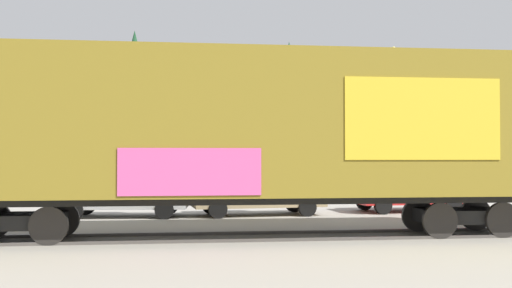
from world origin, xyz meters
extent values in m
plane|color=gray|center=(0.00, 0.00, 0.00)|extent=(260.00, 260.00, 0.00)
cube|color=#4C4742|center=(-0.88, -0.72, 0.04)|extent=(59.83, 4.74, 0.08)
cube|color=#4C4742|center=(-0.77, 0.72, 0.04)|extent=(59.83, 4.74, 0.08)
cube|color=olive|center=(-0.83, 0.00, 2.93)|extent=(17.98, 4.26, 3.64)
cube|color=#2D2823|center=(-0.83, 0.00, 4.86)|extent=(16.90, 1.71, 0.24)
cube|color=gold|center=(3.16, -1.77, 3.02)|extent=(3.91, 0.33, 2.00)
cube|color=#CC4C8C|center=(-2.45, -1.34, 1.75)|extent=(3.29, 0.29, 1.10)
cube|color=black|center=(-0.83, 0.00, 1.01)|extent=(17.52, 2.93, 0.20)
cube|color=black|center=(-6.49, 0.44, 0.51)|extent=(2.19, 1.46, 0.36)
cylinder|color=black|center=(-5.70, -0.34, 0.46)|extent=(0.93, 0.19, 0.92)
cylinder|color=black|center=(-5.59, 1.09, 0.46)|extent=(0.93, 0.19, 0.92)
cube|color=black|center=(4.84, -0.44, 0.51)|extent=(2.19, 1.46, 0.36)
cylinder|color=black|center=(3.94, -1.09, 0.46)|extent=(0.93, 0.19, 0.92)
cylinder|color=black|center=(4.05, 0.34, 0.46)|extent=(0.93, 0.19, 0.92)
cylinder|color=black|center=(5.63, -1.22, 0.46)|extent=(0.93, 0.19, 0.92)
cylinder|color=black|center=(5.75, 0.21, 0.46)|extent=(0.93, 0.19, 0.92)
cylinder|color=silver|center=(9.38, 13.61, 3.85)|extent=(0.12, 0.12, 7.70)
sphere|color=#D8CC66|center=(9.38, 13.61, 7.78)|extent=(0.18, 0.18, 0.18)
cube|color=navy|center=(9.23, 14.32, 7.26)|extent=(0.30, 1.31, 0.69)
cube|color=yellow|center=(9.16, 14.65, 7.26)|extent=(0.18, 0.66, 0.69)
cube|color=silver|center=(0.00, 56.91, 4.98)|extent=(114.76, 39.69, 9.95)
cube|color=#8C725B|center=(25.24, 45.00, 11.27)|extent=(4.59, 3.79, 2.64)
cube|color=brown|center=(15.45, 45.00, 11.06)|extent=(6.49, 4.53, 2.22)
cube|color=#9E9384|center=(-1.94, 45.00, 11.22)|extent=(6.39, 4.03, 2.54)
cube|color=#9E9384|center=(-16.65, 45.00, 10.96)|extent=(5.23, 3.75, 2.02)
cone|color=#193D23|center=(-4.18, 42.72, 12.16)|extent=(2.20, 2.20, 4.40)
cone|color=#193D23|center=(7.00, 42.50, 11.60)|extent=(1.64, 1.64, 3.29)
cone|color=#193D23|center=(11.64, 44.31, 12.07)|extent=(2.12, 2.12, 4.23)
cone|color=#193D23|center=(38.03, 50.94, 11.65)|extent=(1.70, 1.70, 3.39)
cube|color=#B7BABF|center=(-4.14, 6.08, 0.72)|extent=(4.62, 2.39, 0.80)
cube|color=#2D333D|center=(-4.27, 6.10, 1.41)|extent=(2.14, 1.85, 0.59)
cylinder|color=black|center=(-2.54, 6.68, 0.32)|extent=(0.67, 0.31, 0.64)
cylinder|color=black|center=(-2.78, 5.03, 0.32)|extent=(0.67, 0.31, 0.64)
cylinder|color=black|center=(-5.50, 7.13, 0.32)|extent=(0.67, 0.31, 0.64)
cylinder|color=black|center=(-5.75, 5.48, 0.32)|extent=(0.67, 0.31, 0.64)
cube|color=#9E8966|center=(0.57, 5.77, 0.69)|extent=(4.73, 1.86, 0.74)
cube|color=#2D333D|center=(0.34, 5.77, 1.42)|extent=(2.37, 1.61, 0.72)
cylinder|color=black|center=(2.13, 6.64, 0.32)|extent=(0.65, 0.24, 0.64)
cylinder|color=black|center=(2.19, 5.01, 0.32)|extent=(0.65, 0.24, 0.64)
cylinder|color=black|center=(-1.04, 6.54, 0.32)|extent=(0.65, 0.24, 0.64)
cylinder|color=black|center=(-0.99, 4.91, 0.32)|extent=(0.65, 0.24, 0.64)
cube|color=#B21E1E|center=(6.50, 6.09, 0.68)|extent=(4.14, 1.90, 0.71)
cube|color=#2D333D|center=(6.35, 6.08, 1.33)|extent=(2.04, 1.70, 0.60)
cylinder|color=black|center=(7.90, 6.98, 0.32)|extent=(0.64, 0.23, 0.64)
cylinder|color=black|center=(7.91, 5.21, 0.32)|extent=(0.64, 0.23, 0.64)
cylinder|color=black|center=(5.09, 6.96, 0.32)|extent=(0.64, 0.23, 0.64)
cylinder|color=black|center=(5.11, 5.19, 0.32)|extent=(0.64, 0.23, 0.64)
camera|label=1|loc=(-3.58, -14.91, 2.08)|focal=41.17mm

